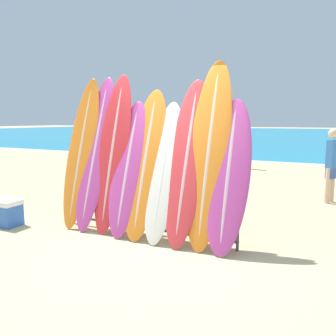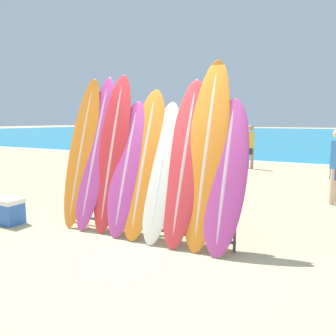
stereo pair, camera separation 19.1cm
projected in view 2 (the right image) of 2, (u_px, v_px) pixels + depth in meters
name	position (u px, v px, depth m)	size (l,w,h in m)	color
ground_plane	(142.00, 249.00, 4.44)	(160.00, 160.00, 0.00)	tan
ocean_water	(316.00, 135.00, 39.20)	(120.00, 60.00, 0.01)	teal
surfboard_rack	(144.00, 204.00, 4.90)	(2.84, 0.04, 0.90)	#47474C
surfboard_slot_0	(82.00, 151.00, 5.42)	(0.53, 0.82, 2.44)	orange
surfboard_slot_1	(96.00, 152.00, 5.31)	(0.53, 0.90, 2.45)	#B23D8E
surfboard_slot_2	(112.00, 152.00, 5.13)	(0.55, 0.77, 2.46)	red
surfboard_slot_3	(127.00, 168.00, 4.97)	(0.56, 0.77, 2.03)	#B23D8E
surfboard_slot_4	(144.00, 163.00, 4.87)	(0.60, 0.83, 2.21)	orange
surfboard_slot_5	(161.00, 171.00, 4.71)	(0.51, 0.78, 2.01)	silver
surfboard_slot_6	(185.00, 161.00, 4.58)	(0.55, 0.89, 2.33)	red
surfboard_slot_7	(206.00, 153.00, 4.45)	(0.58, 0.88, 2.59)	orange
surfboard_slot_8	(226.00, 175.00, 4.28)	(0.57, 0.74, 2.03)	#B23D8E
person_near_water	(250.00, 145.00, 11.66)	(0.26, 0.21, 1.56)	#A87A5B
person_mid_beach	(150.00, 160.00, 7.17)	(0.24, 0.27, 1.59)	#A87A5B
person_far_left	(190.00, 146.00, 10.84)	(0.28, 0.26, 1.63)	#A87A5B
person_far_right	(336.00, 163.00, 6.70)	(0.24, 0.27, 1.56)	beige
cooler_box	(6.00, 211.00, 5.52)	(0.58, 0.34, 0.43)	#2D60B7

